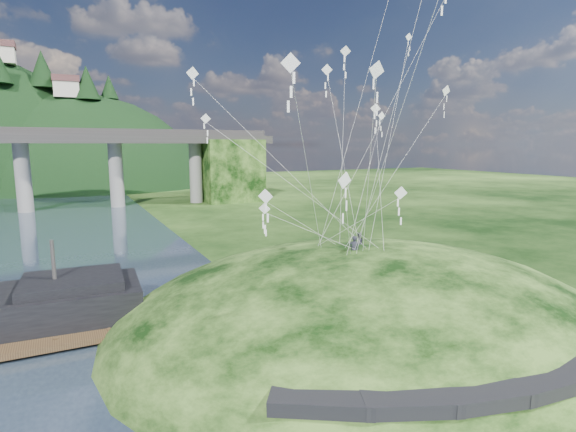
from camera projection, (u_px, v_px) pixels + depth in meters
name	position (u px, v px, depth m)	size (l,w,h in m)	color
ground	(272.00, 356.00, 25.64)	(320.00, 320.00, 0.00)	black
grass_hill	(365.00, 341.00, 31.17)	(36.00, 32.00, 13.00)	black
footpath	(515.00, 369.00, 19.98)	(22.29, 5.84, 0.83)	black
wooden_dock	(109.00, 332.00, 27.88)	(13.79, 2.30, 0.98)	#372616
kite_flyers	(357.00, 234.00, 31.20)	(2.35, 2.29, 1.95)	#252632
kite_swarm	(352.00, 77.00, 29.07)	(19.98, 15.98, 20.98)	white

